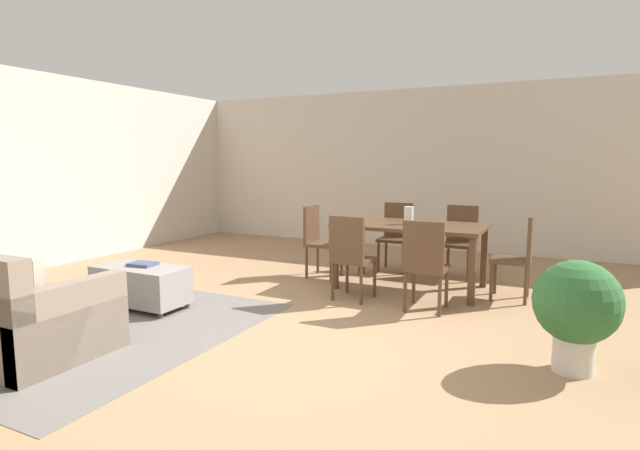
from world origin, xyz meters
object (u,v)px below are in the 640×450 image
Objects in this scene: dining_chair_near_left at (351,253)px; dining_chair_far_right at (460,237)px; vase_centerpiece at (409,215)px; ottoman_table at (141,284)px; dining_table at (411,231)px; dining_chair_far_left at (396,232)px; book_on_ottoman at (143,264)px; potted_plant at (577,307)px; dining_chair_near_right at (425,261)px; dining_chair_head_east at (520,253)px; dining_chair_head_west at (318,237)px.

dining_chair_near_left is 1.86m from dining_chair_far_right.
vase_centerpiece is (0.39, 0.80, 0.34)m from dining_chair_near_left.
ottoman_table is 0.58× the size of dining_table.
dining_chair_near_left is at bearing -116.93° from dining_table.
dining_chair_far_left and dining_chair_far_right have the same top height.
book_on_ottoman is (-2.24, -1.96, -0.23)m from dining_table.
dining_chair_near_left is 0.95m from vase_centerpiece.
book_on_ottoman is at bearing -177.42° from potted_plant.
dining_table is 1.82× the size of dining_chair_far_left.
ottoman_table is 1.05× the size of dining_chair_near_left.
dining_chair_near_right is 1.00× the size of dining_chair_far_left.
vase_centerpiece reaches higher than dining_chair_head_east.
dining_chair_head_east is at bearing 30.28° from ottoman_table.
vase_centerpiece is (-0.02, -0.02, 0.19)m from dining_table.
dining_chair_near_right is 4.51× the size of vase_centerpiece.
dining_chair_near_left and dining_chair_head_west have the same top height.
potted_plant is (2.16, -2.66, -0.04)m from dining_chair_far_left.
vase_centerpiece reaches higher than dining_chair_head_west.
dining_chair_far_right is 1.03m from vase_centerpiece.
dining_chair_near_left is 1.18m from dining_chair_head_west.
dining_chair_far_right is 1.83m from dining_chair_head_west.
ottoman_table is 3.03m from dining_table.
dining_chair_near_left and dining_chair_near_right have the same top height.
dining_chair_near_right and dining_chair_far_right have the same top height.
vase_centerpiece is 0.79× the size of book_on_ottoman.
potted_plant reaches higher than book_on_ottoman.
ottoman_table is 1.20× the size of potted_plant.
vase_centerpiece reaches higher than dining_chair_near_right.
dining_chair_head_east is (0.80, 0.87, 0.00)m from dining_chair_near_right.
dining_chair_far_left is at bearing 115.84° from dining_chair_near_right.
dining_chair_head_east reaches higher than book_on_ottoman.
dining_chair_head_east reaches higher than dining_table.
dining_chair_far_left is at bearing 177.75° from dining_chair_far_right.
ottoman_table is 3.03m from vase_centerpiece.
book_on_ottoman is (-2.22, -1.94, -0.42)m from vase_centerpiece.
ottoman_table is 4.74× the size of vase_centerpiece.
potted_plant is (1.31, -0.91, -0.04)m from dining_chair_near_right.
ottoman_table is 1.05× the size of dining_chair_head_west.
dining_chair_far_left reaches higher than book_on_ottoman.
dining_chair_far_right is 4.51× the size of vase_centerpiece.
dining_chair_head_east is (0.78, -0.85, 0.00)m from dining_chair_far_right.
ottoman_table is 2.18m from dining_chair_near_left.
dining_chair_near_left is at bearing -153.15° from dining_chair_head_east.
dining_chair_head_west is (-2.42, 0.04, 0.00)m from dining_chair_head_east.
dining_chair_near_left and dining_chair_head_east have the same top height.
ottoman_table is 3.40m from dining_chair_far_left.
dining_chair_far_left is (1.78, 2.88, 0.28)m from ottoman_table.
dining_chair_near_left is at bearing -116.35° from vase_centerpiece.
dining_chair_far_left is 0.87m from dining_chair_far_right.
ottoman_table is at bearing -132.92° from dining_chair_far_right.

